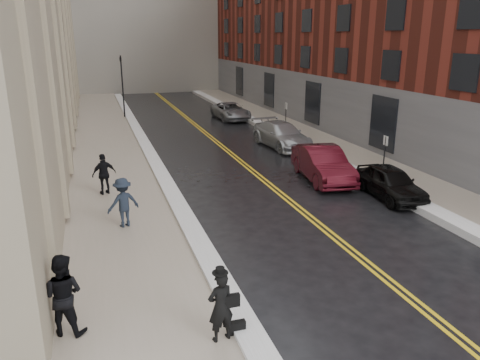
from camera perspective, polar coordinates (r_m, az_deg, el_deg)
ground at (r=13.54m, az=7.70°, el=-12.85°), size 160.00×160.00×0.00m
sidewalk_left at (r=27.36m, az=-15.61°, el=2.44°), size 4.00×64.00×0.15m
sidewalk_right at (r=30.82m, az=10.34°, el=4.41°), size 3.00×64.00×0.15m
lane_stripe_a at (r=28.40m, az=-1.61°, el=3.45°), size 0.12×64.00×0.01m
lane_stripe_b at (r=28.46m, az=-1.14°, el=3.49°), size 0.12×64.00×0.01m
snow_ridge_left at (r=27.50m, az=-10.83°, el=2.97°), size 0.70×60.80×0.26m
snow_ridge_right at (r=29.99m, az=7.21°, el=4.35°), size 0.85×60.80×0.30m
building_right at (r=40.55m, az=17.53°, el=19.64°), size 14.00×50.00×18.00m
traffic_signal at (r=40.78m, az=-14.16°, el=11.53°), size 0.18×0.15×5.20m
parking_sign_near at (r=23.32m, az=17.19°, el=3.05°), size 0.06×0.35×2.23m
parking_sign_far at (r=33.65m, az=5.61°, el=7.89°), size 0.06×0.35×2.23m
car_black at (r=21.16m, az=17.86°, el=-0.28°), size 1.90×4.16×1.38m
car_maroon at (r=22.93m, az=10.04°, el=1.95°), size 2.33×5.15×1.64m
car_silver_near at (r=29.67m, az=5.09°, el=5.51°), size 2.65×5.48×1.54m
car_silver_far at (r=39.59m, az=-1.14°, el=8.39°), size 2.50×5.08×1.39m
pedestrian_main at (r=10.75m, az=-2.38°, el=-15.19°), size 0.68×0.52×1.68m
pedestrian_a at (r=11.62m, az=-20.79°, el=-12.91°), size 1.17×1.06×1.96m
pedestrian_b at (r=17.20m, az=-14.06°, el=-2.66°), size 1.32×1.00×1.80m
pedestrian_c at (r=20.96m, az=-16.23°, el=0.70°), size 1.13×0.73×1.78m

